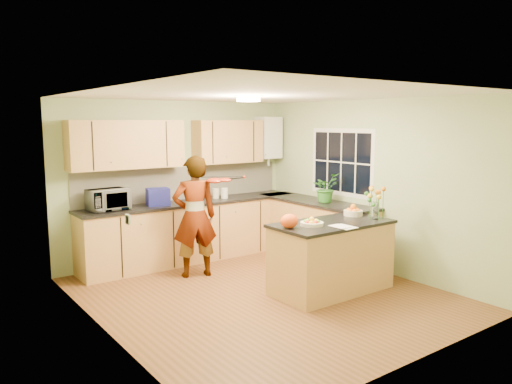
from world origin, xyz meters
TOP-DOWN VIEW (x-y plane):
  - floor at (0.00, 0.00)m, footprint 4.50×4.50m
  - ceiling at (0.00, 0.00)m, footprint 4.00×4.50m
  - wall_back at (0.00, 2.25)m, footprint 4.00×0.02m
  - wall_front at (0.00, -2.25)m, footprint 4.00×0.02m
  - wall_left at (-2.00, 0.00)m, footprint 0.02×4.50m
  - wall_right at (2.00, 0.00)m, footprint 0.02×4.50m
  - back_counter at (0.10, 1.95)m, footprint 3.64×0.62m
  - right_counter at (1.70, 0.85)m, footprint 0.62×2.24m
  - splashback at (0.10, 2.23)m, footprint 3.60×0.02m
  - upper_cabinets at (-0.18, 2.08)m, footprint 3.20×0.34m
  - boiler at (1.70, 2.09)m, footprint 0.40×0.30m
  - window_right at (1.99, 0.60)m, footprint 0.01×1.30m
  - light_switch at (-1.99, -0.60)m, footprint 0.02×0.09m
  - ceiling_lamp at (0.00, 0.30)m, footprint 0.30×0.30m
  - peninsula_island at (0.80, -0.41)m, footprint 1.58×0.81m
  - fruit_dish at (0.45, -0.41)m, footprint 0.29×0.29m
  - orange_bowl at (1.35, -0.26)m, footprint 0.26×0.26m
  - flower_vase at (1.40, -0.59)m, footprint 0.27×0.27m
  - orange_bag at (0.13, -0.36)m, footprint 0.26×0.23m
  - papers at (0.70, -0.71)m, footprint 0.21×0.29m
  - violinist at (-0.30, 1.19)m, footprint 0.72×0.57m
  - violin at (-0.10, 0.97)m, footprint 0.59×0.51m
  - microwave at (-1.26, 1.96)m, footprint 0.56×0.40m
  - blue_box at (-0.51, 1.91)m, footprint 0.36×0.30m
  - kettle at (0.21, 1.94)m, footprint 0.16×0.16m
  - jar_cream at (0.55, 1.99)m, footprint 0.13×0.13m
  - jar_white at (0.66, 1.91)m, footprint 0.14×0.14m
  - potted_plant at (1.70, 0.65)m, footprint 0.46×0.42m

SIDE VIEW (x-z plane):
  - floor at x=0.00m, z-range 0.00..0.00m
  - peninsula_island at x=0.80m, z-range 0.00..0.91m
  - back_counter at x=0.10m, z-range 0.00..0.94m
  - right_counter at x=1.70m, z-range 0.00..0.94m
  - violinist at x=-0.30m, z-range 0.00..1.72m
  - papers at x=0.70m, z-range 0.91..0.92m
  - fruit_dish at x=0.45m, z-range 0.90..1.00m
  - orange_bowl at x=1.35m, z-range 0.90..1.05m
  - orange_bag at x=0.13m, z-range 0.91..1.08m
  - jar_cream at x=0.55m, z-range 0.94..1.10m
  - jar_white at x=0.66m, z-range 0.94..1.11m
  - kettle at x=0.21m, z-range 0.91..1.21m
  - blue_box at x=-0.51m, z-range 0.94..1.20m
  - microwave at x=-1.26m, z-range 0.94..1.24m
  - potted_plant at x=1.70m, z-range 0.94..1.39m
  - splashback at x=0.10m, z-range 0.94..1.46m
  - flower_vase at x=1.40m, z-range 0.99..1.48m
  - wall_back at x=0.00m, z-range 0.00..2.50m
  - wall_front at x=0.00m, z-range 0.00..2.50m
  - wall_left at x=-2.00m, z-range 0.00..2.50m
  - wall_right at x=2.00m, z-range 0.00..2.50m
  - light_switch at x=-1.99m, z-range 1.26..1.34m
  - violin at x=-0.10m, z-range 1.30..1.45m
  - window_right at x=1.99m, z-range 1.02..2.08m
  - upper_cabinets at x=-0.18m, z-range 1.50..2.20m
  - boiler at x=1.70m, z-range 1.47..2.33m
  - ceiling_lamp at x=0.00m, z-range 2.43..2.50m
  - ceiling at x=0.00m, z-range 2.49..2.51m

